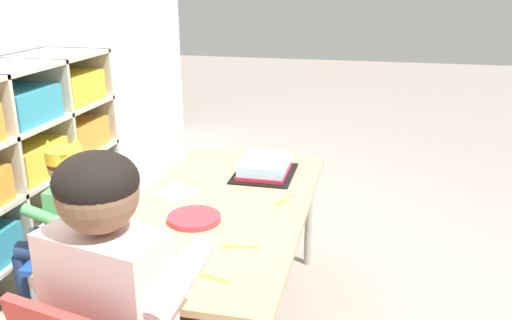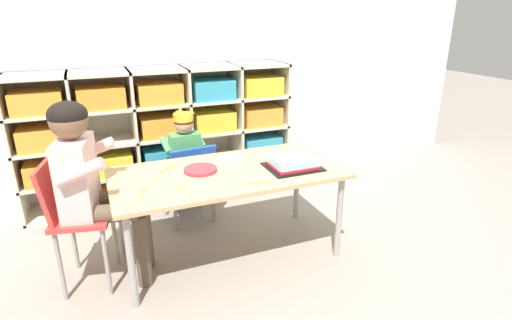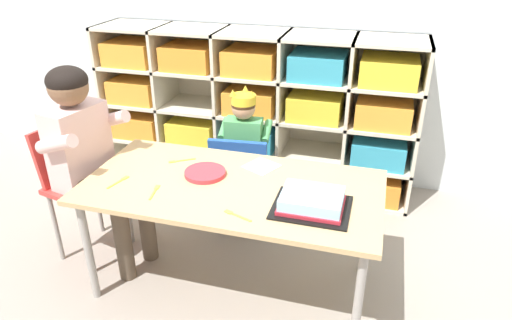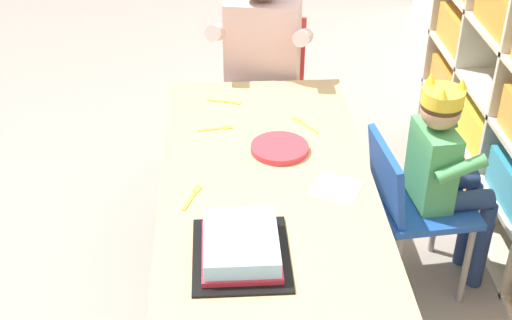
{
  "view_description": "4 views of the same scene",
  "coord_description": "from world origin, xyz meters",
  "px_view_note": "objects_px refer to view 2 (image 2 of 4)",
  "views": [
    {
      "loc": [
        -1.81,
        -0.55,
        1.41
      ],
      "look_at": [
        0.2,
        -0.1,
        0.7
      ],
      "focal_mm": 36.92,
      "sensor_mm": 36.0,
      "label": 1
    },
    {
      "loc": [
        -0.71,
        -2.16,
        1.47
      ],
      "look_at": [
        0.18,
        -0.01,
        0.62
      ],
      "focal_mm": 28.78,
      "sensor_mm": 36.0,
      "label": 2
    },
    {
      "loc": [
        0.61,
        -1.72,
        1.61
      ],
      "look_at": [
        0.12,
        -0.01,
        0.72
      ],
      "focal_mm": 32.25,
      "sensor_mm": 36.0,
      "label": 3
    },
    {
      "loc": [
        1.89,
        -0.14,
        1.85
      ],
      "look_at": [
        0.16,
        -0.04,
        0.74
      ],
      "focal_mm": 50.22,
      "sensor_mm": 36.0,
      "label": 4
    }
  ],
  "objects_px": {
    "adult_helper_seated": "(90,175)",
    "fork_at_table_front_edge": "(258,183)",
    "fork_near_child_seat": "(168,169)",
    "child_with_crown": "(183,150)",
    "paper_plate_stack": "(200,170)",
    "classroom_chair_adult_side": "(72,211)",
    "fork_near_cake_tray": "(143,192)",
    "classroom_chair_blue": "(189,174)",
    "fork_scattered_mid_table": "(182,189)",
    "activity_table": "(228,178)",
    "birthday_cake_on_tray": "(293,163)"
  },
  "relations": [
    {
      "from": "birthday_cake_on_tray",
      "to": "fork_near_child_seat",
      "type": "xyz_separation_m",
      "value": [
        -0.71,
        0.25,
        -0.03
      ]
    },
    {
      "from": "paper_plate_stack",
      "to": "fork_near_cake_tray",
      "type": "height_order",
      "value": "paper_plate_stack"
    },
    {
      "from": "activity_table",
      "to": "birthday_cake_on_tray",
      "type": "relative_size",
      "value": 4.24
    },
    {
      "from": "fork_at_table_front_edge",
      "to": "birthday_cake_on_tray",
      "type": "bearing_deg",
      "value": 45.8
    },
    {
      "from": "fork_near_child_seat",
      "to": "fork_at_table_front_edge",
      "type": "xyz_separation_m",
      "value": [
        0.42,
        -0.39,
        0.0
      ]
    },
    {
      "from": "classroom_chair_blue",
      "to": "classroom_chair_adult_side",
      "type": "distance_m",
      "value": 0.89
    },
    {
      "from": "activity_table",
      "to": "fork_near_child_seat",
      "type": "relative_size",
      "value": 11.04
    },
    {
      "from": "child_with_crown",
      "to": "classroom_chair_adult_side",
      "type": "xyz_separation_m",
      "value": [
        -0.74,
        -0.57,
        -0.07
      ]
    },
    {
      "from": "fork_near_child_seat",
      "to": "child_with_crown",
      "type": "bearing_deg",
      "value": 33.84
    },
    {
      "from": "adult_helper_seated",
      "to": "paper_plate_stack",
      "type": "distance_m",
      "value": 0.61
    },
    {
      "from": "adult_helper_seated",
      "to": "fork_at_table_front_edge",
      "type": "xyz_separation_m",
      "value": [
        0.85,
        -0.26,
        -0.08
      ]
    },
    {
      "from": "birthday_cake_on_tray",
      "to": "paper_plate_stack",
      "type": "distance_m",
      "value": 0.56
    },
    {
      "from": "classroom_chair_blue",
      "to": "paper_plate_stack",
      "type": "distance_m",
      "value": 0.51
    },
    {
      "from": "adult_helper_seated",
      "to": "fork_scattered_mid_table",
      "type": "height_order",
      "value": "adult_helper_seated"
    },
    {
      "from": "classroom_chair_adult_side",
      "to": "fork_near_cake_tray",
      "type": "relative_size",
      "value": 5.63
    },
    {
      "from": "activity_table",
      "to": "fork_near_cake_tray",
      "type": "height_order",
      "value": "fork_near_cake_tray"
    },
    {
      "from": "fork_near_child_seat",
      "to": "adult_helper_seated",
      "type": "bearing_deg",
      "value": 163.88
    },
    {
      "from": "adult_helper_seated",
      "to": "fork_near_child_seat",
      "type": "height_order",
      "value": "adult_helper_seated"
    },
    {
      "from": "adult_helper_seated",
      "to": "fork_near_cake_tray",
      "type": "bearing_deg",
      "value": -107.87
    },
    {
      "from": "activity_table",
      "to": "birthday_cake_on_tray",
      "type": "xyz_separation_m",
      "value": [
        0.38,
        -0.1,
        0.08
      ]
    },
    {
      "from": "fork_near_cake_tray",
      "to": "fork_near_child_seat",
      "type": "relative_size",
      "value": 1.06
    },
    {
      "from": "fork_scattered_mid_table",
      "to": "fork_near_cake_tray",
      "type": "bearing_deg",
      "value": -110.32
    },
    {
      "from": "classroom_chair_blue",
      "to": "fork_scattered_mid_table",
      "type": "bearing_deg",
      "value": 68.18
    },
    {
      "from": "adult_helper_seated",
      "to": "paper_plate_stack",
      "type": "bearing_deg",
      "value": -75.33
    },
    {
      "from": "classroom_chair_blue",
      "to": "fork_at_table_front_edge",
      "type": "xyz_separation_m",
      "value": [
        0.21,
        -0.75,
        0.2
      ]
    },
    {
      "from": "child_with_crown",
      "to": "fork_scattered_mid_table",
      "type": "distance_m",
      "value": 0.8
    },
    {
      "from": "classroom_chair_adult_side",
      "to": "birthday_cake_on_tray",
      "type": "relative_size",
      "value": 2.29
    },
    {
      "from": "activity_table",
      "to": "adult_helper_seated",
      "type": "xyz_separation_m",
      "value": [
        -0.76,
        0.03,
        0.13
      ]
    },
    {
      "from": "fork_near_cake_tray",
      "to": "fork_near_child_seat",
      "type": "distance_m",
      "value": 0.33
    },
    {
      "from": "fork_at_table_front_edge",
      "to": "fork_near_child_seat",
      "type": "bearing_deg",
      "value": 157.36
    },
    {
      "from": "activity_table",
      "to": "adult_helper_seated",
      "type": "height_order",
      "value": "adult_helper_seated"
    },
    {
      "from": "birthday_cake_on_tray",
      "to": "fork_near_child_seat",
      "type": "bearing_deg",
      "value": 160.26
    },
    {
      "from": "fork_scattered_mid_table",
      "to": "fork_near_child_seat",
      "type": "bearing_deg",
      "value": 172.98
    },
    {
      "from": "activity_table",
      "to": "adult_helper_seated",
      "type": "relative_size",
      "value": 1.29
    },
    {
      "from": "classroom_chair_blue",
      "to": "fork_scattered_mid_table",
      "type": "height_order",
      "value": "classroom_chair_blue"
    },
    {
      "from": "paper_plate_stack",
      "to": "activity_table",
      "type": "bearing_deg",
      "value": -19.84
    },
    {
      "from": "classroom_chair_blue",
      "to": "fork_at_table_front_edge",
      "type": "distance_m",
      "value": 0.81
    },
    {
      "from": "paper_plate_stack",
      "to": "fork_at_table_front_edge",
      "type": "relative_size",
      "value": 1.49
    },
    {
      "from": "classroom_chair_adult_side",
      "to": "fork_near_cake_tray",
      "type": "distance_m",
      "value": 0.41
    },
    {
      "from": "activity_table",
      "to": "child_with_crown",
      "type": "distance_m",
      "value": 0.64
    },
    {
      "from": "activity_table",
      "to": "classroom_chair_blue",
      "type": "xyz_separation_m",
      "value": [
        -0.12,
        0.52,
        -0.15
      ]
    },
    {
      "from": "birthday_cake_on_tray",
      "to": "fork_near_cake_tray",
      "type": "height_order",
      "value": "birthday_cake_on_tray"
    },
    {
      "from": "classroom_chair_blue",
      "to": "birthday_cake_on_tray",
      "type": "relative_size",
      "value": 1.88
    },
    {
      "from": "classroom_chair_blue",
      "to": "paper_plate_stack",
      "type": "bearing_deg",
      "value": 80.04
    },
    {
      "from": "fork_near_cake_tray",
      "to": "adult_helper_seated",
      "type": "bearing_deg",
      "value": -105.87
    },
    {
      "from": "birthday_cake_on_tray",
      "to": "fork_scattered_mid_table",
      "type": "xyz_separation_m",
      "value": [
        -0.69,
        -0.05,
        -0.03
      ]
    },
    {
      "from": "fork_scattered_mid_table",
      "to": "paper_plate_stack",
      "type": "bearing_deg",
      "value": 132.54
    },
    {
      "from": "classroom_chair_blue",
      "to": "fork_near_cake_tray",
      "type": "distance_m",
      "value": 0.77
    },
    {
      "from": "adult_helper_seated",
      "to": "birthday_cake_on_tray",
      "type": "bearing_deg",
      "value": -84.13
    },
    {
      "from": "child_with_crown",
      "to": "fork_near_cake_tray",
      "type": "height_order",
      "value": "child_with_crown"
    }
  ]
}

